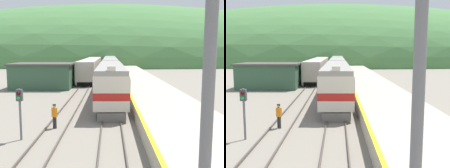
{
  "view_description": "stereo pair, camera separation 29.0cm",
  "coord_description": "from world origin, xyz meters",
  "views": [
    {
      "loc": [
        -0.14,
        -1.47,
        5.54
      ],
      "look_at": [
        0.09,
        23.44,
        2.37
      ],
      "focal_mm": 42.0,
      "sensor_mm": 36.0,
      "label": 1
    },
    {
      "loc": [
        0.15,
        -1.47,
        5.54
      ],
      "look_at": [
        0.09,
        23.44,
        2.37
      ],
      "focal_mm": 42.0,
      "sensor_mm": 36.0,
      "label": 2
    }
  ],
  "objects": [
    {
      "name": "track_main",
      "position": [
        0.0,
        70.0,
        0.08
      ],
      "size": [
        1.52,
        180.0,
        0.16
      ],
      "color": "#4C443D",
      "rests_on": "ground"
    },
    {
      "name": "track_siding",
      "position": [
        -3.95,
        70.0,
        0.08
      ],
      "size": [
        1.52,
        180.0,
        0.16
      ],
      "color": "#4C443D",
      "rests_on": "ground"
    },
    {
      "name": "platform",
      "position": [
        4.78,
        50.0,
        0.56
      ],
      "size": [
        5.88,
        140.0,
        1.13
      ],
      "color": "#B2A893",
      "rests_on": "ground"
    },
    {
      "name": "distant_hills",
      "position": [
        0.0,
        129.33,
        0.0
      ],
      "size": [
        234.9,
        105.71,
        53.38
      ],
      "color": "#477A42",
      "rests_on": "ground"
    },
    {
      "name": "station_shed",
      "position": [
        -10.03,
        37.57,
        1.88
      ],
      "size": [
        9.04,
        6.65,
        3.72
      ],
      "color": "#385B42",
      "rests_on": "ground"
    },
    {
      "name": "express_train_lead_car",
      "position": [
        0.0,
        28.47,
        2.2
      ],
      "size": [
        2.9,
        21.08,
        4.37
      ],
      "color": "black",
      "rests_on": "ground"
    },
    {
      "name": "carriage_second",
      "position": [
        0.0,
        50.94,
        2.18
      ],
      "size": [
        2.89,
        21.64,
        4.01
      ],
      "color": "black",
      "rests_on": "ground"
    },
    {
      "name": "carriage_third",
      "position": [
        0.0,
        73.46,
        2.18
      ],
      "size": [
        2.89,
        21.64,
        4.01
      ],
      "color": "black",
      "rests_on": "ground"
    },
    {
      "name": "carriage_fourth",
      "position": [
        0.0,
        95.98,
        2.18
      ],
      "size": [
        2.89,
        21.64,
        4.01
      ],
      "color": "black",
      "rests_on": "ground"
    },
    {
      "name": "siding_train",
      "position": [
        -3.95,
        54.12,
        1.99
      ],
      "size": [
        2.9,
        32.27,
        3.85
      ],
      "color": "black",
      "rests_on": "ground"
    },
    {
      "name": "signal_mast_main",
      "position": [
        1.43,
        2.61,
        5.79
      ],
      "size": [
        2.2,
        0.42,
        8.81
      ],
      "color": "slate",
      "rests_on": "ground"
    },
    {
      "name": "signal_post_siding",
      "position": [
        -5.67,
        14.38,
        2.34
      ],
      "size": [
        0.36,
        0.42,
        3.24
      ],
      "color": "slate",
      "rests_on": "ground"
    },
    {
      "name": "track_worker",
      "position": [
        -4.08,
        16.83,
        1.01
      ],
      "size": [
        0.42,
        0.37,
        1.76
      ],
      "color": "#2D2D33",
      "rests_on": "ground"
    }
  ]
}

